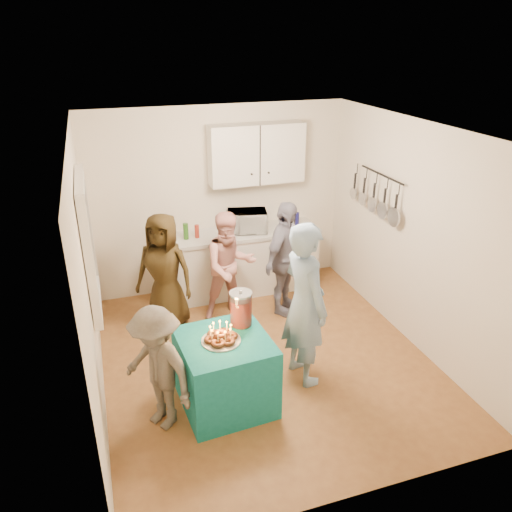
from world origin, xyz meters
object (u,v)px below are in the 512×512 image
object	(u,v)px
microwave	(247,221)
woman_back_left	(164,272)
woman_back_right	(285,259)
party_table	(225,372)
punch_jar	(241,309)
child_near_left	(158,369)
counter	(240,263)
woman_back_center	(230,266)
man_birthday	(305,304)

from	to	relation	value
microwave	woman_back_left	world-z (taller)	woman_back_left
woman_back_right	party_table	bearing A→B (deg)	-170.32
punch_jar	child_near_left	xyz separation A→B (m)	(-0.89, -0.30, -0.30)
microwave	woman_back_left	distance (m)	1.43
counter	punch_jar	bearing A→B (deg)	-106.02
counter	child_near_left	xyz separation A→B (m)	(-1.49, -2.37, 0.20)
party_table	child_near_left	world-z (taller)	child_near_left
woman_back_left	woman_back_right	world-z (taller)	woman_back_right
woman_back_center	microwave	bearing A→B (deg)	53.11
woman_back_center	child_near_left	size ratio (longest dim) A/B	1.14
microwave	party_table	distance (m)	2.57
man_birthday	child_near_left	xyz separation A→B (m)	(-1.56, -0.26, -0.26)
woman_back_left	woman_back_center	distance (m)	0.82
woman_back_right	counter	bearing A→B (deg)	75.05
party_table	punch_jar	distance (m)	0.64
woman_back_center	punch_jar	bearing A→B (deg)	-103.84
microwave	woman_back_right	distance (m)	0.86
microwave	party_table	world-z (taller)	microwave
man_birthday	woman_back_center	bearing A→B (deg)	5.82
woman_back_right	child_near_left	world-z (taller)	woman_back_right
counter	microwave	bearing A→B (deg)	0.00
counter	microwave	world-z (taller)	microwave
man_birthday	woman_back_center	world-z (taller)	man_birthday
woman_back_center	party_table	bearing A→B (deg)	-110.10
counter	woman_back_right	world-z (taller)	woman_back_right
microwave	child_near_left	size ratio (longest dim) A/B	0.42
counter	child_near_left	size ratio (longest dim) A/B	1.74
party_table	woman_back_right	bearing A→B (deg)	51.57
microwave	party_table	xyz separation A→B (m)	(-0.94, -2.29, -0.68)
man_birthday	woman_back_left	xyz separation A→B (m)	(-1.22, 1.51, -0.15)
woman_back_left	woman_back_center	bearing A→B (deg)	28.24
microwave	woman_back_center	distance (m)	0.85
child_near_left	counter	bearing A→B (deg)	112.93
counter	man_birthday	xyz separation A→B (m)	(0.08, -2.11, 0.46)
microwave	woman_back_left	xyz separation A→B (m)	(-1.26, -0.60, -0.31)
party_table	man_birthday	xyz separation A→B (m)	(0.91, 0.18, 0.51)
party_table	man_birthday	size ratio (longest dim) A/B	0.47
counter	woman_back_center	bearing A→B (deg)	-116.40
counter	woman_back_left	distance (m)	1.33
party_table	woman_back_center	xyz separation A→B (m)	(0.51, 1.64, 0.34)
punch_jar	man_birthday	world-z (taller)	man_birthday
party_table	woman_back_center	size ratio (longest dim) A/B	0.59
man_birthday	woman_back_right	xyz separation A→B (m)	(0.31, 1.35, -0.13)
counter	child_near_left	world-z (taller)	child_near_left
party_table	punch_jar	world-z (taller)	punch_jar
microwave	man_birthday	distance (m)	2.12
child_near_left	man_birthday	bearing A→B (deg)	64.37
man_birthday	microwave	bearing A→B (deg)	-10.40
counter	woman_back_right	xyz separation A→B (m)	(0.39, -0.76, 0.34)
microwave	punch_jar	bearing A→B (deg)	-95.93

